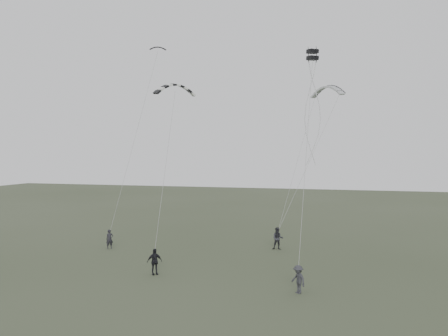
% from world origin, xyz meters
% --- Properties ---
extents(ground, '(140.00, 140.00, 0.00)m').
position_xyz_m(ground, '(0.00, 0.00, 0.00)').
color(ground, '#363F29').
rests_on(ground, ground).
extents(flyer_left, '(0.69, 0.68, 1.60)m').
position_xyz_m(flyer_left, '(-8.49, 4.80, 0.80)').
color(flyer_left, black).
rests_on(flyer_left, ground).
extents(flyer_right, '(0.96, 0.79, 1.83)m').
position_xyz_m(flyer_right, '(5.11, 8.16, 0.92)').
color(flyer_right, '#25262B').
rests_on(flyer_right, ground).
extents(flyer_center, '(1.04, 0.96, 1.72)m').
position_xyz_m(flyer_center, '(-1.67, -1.38, 0.86)').
color(flyer_center, black).
rests_on(flyer_center, ground).
extents(flyer_far, '(1.16, 1.16, 1.61)m').
position_xyz_m(flyer_far, '(7.83, -2.78, 0.80)').
color(flyer_far, '#2B2B30').
rests_on(flyer_far, ground).
extents(kite_dark_small, '(1.67, 1.17, 0.61)m').
position_xyz_m(kite_dark_small, '(-7.05, 11.64, 18.19)').
color(kite_dark_small, black).
rests_on(kite_dark_small, flyer_left).
extents(kite_pale_large, '(3.44, 2.65, 1.56)m').
position_xyz_m(kite_pale_large, '(8.75, 15.35, 14.31)').
color(kite_pale_large, '#A1A4A6').
rests_on(kite_pale_large, flyer_right).
extents(kite_striped, '(3.27, 3.06, 1.44)m').
position_xyz_m(kite_striped, '(-2.86, 5.46, 13.49)').
color(kite_striped, black).
rests_on(kite_striped, flyer_center).
extents(kite_box, '(0.89, 0.90, 0.75)m').
position_xyz_m(kite_box, '(8.21, 2.27, 14.56)').
color(kite_box, black).
rests_on(kite_box, flyer_far).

